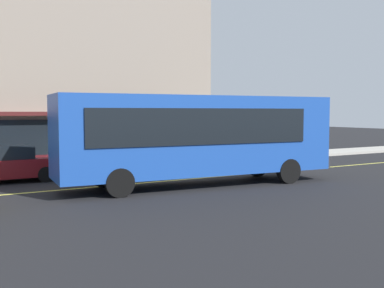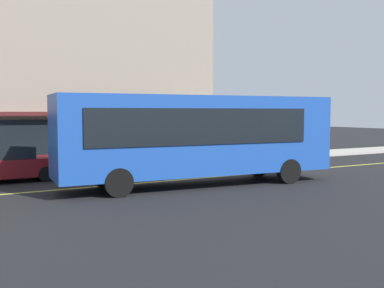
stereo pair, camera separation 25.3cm
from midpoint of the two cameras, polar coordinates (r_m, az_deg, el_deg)
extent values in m
plane|color=black|center=(18.78, -3.79, -4.77)|extent=(120.00, 120.00, 0.00)
cube|color=#B2ADA3|center=(23.85, -9.50, -2.75)|extent=(80.00, 2.72, 0.15)
cube|color=#D8D14C|center=(18.78, -3.79, -4.76)|extent=(36.00, 0.16, 0.01)
cube|color=gray|center=(30.15, -19.81, 7.54)|extent=(19.77, 12.00, 9.67)
cube|color=#4C1919|center=(23.94, -17.27, 3.69)|extent=(13.84, 0.70, 0.20)
cube|color=black|center=(24.20, -17.31, 0.61)|extent=(11.86, 0.08, 2.00)
cube|color=#1E4CAD|center=(17.62, 1.20, 1.20)|extent=(11.16, 3.36, 3.00)
cube|color=black|center=(20.57, 15.02, 2.47)|extent=(0.29, 2.10, 1.80)
cube|color=black|center=(18.64, -1.33, 2.46)|extent=(8.78, 0.75, 1.32)
cube|color=black|center=(16.33, 2.19, 2.23)|extent=(8.78, 0.75, 1.32)
cube|color=#0CF259|center=(20.61, 15.22, 4.95)|extent=(0.23, 1.90, 0.36)
cube|color=#2D2D33|center=(20.73, 15.15, -1.98)|extent=(0.35, 2.41, 0.40)
cylinder|color=black|center=(20.46, 8.73, -2.67)|extent=(1.02, 0.38, 1.00)
cylinder|color=black|center=(18.63, 12.55, -3.38)|extent=(1.02, 0.38, 1.00)
cylinder|color=black|center=(17.63, -10.82, -3.77)|extent=(1.02, 0.38, 1.00)
cylinder|color=black|center=(15.47, -8.82, -4.84)|extent=(1.02, 0.38, 1.00)
cube|color=maroon|center=(20.11, -22.11, -2.76)|extent=(4.34, 1.89, 0.75)
cube|color=black|center=(20.02, -22.58, -0.93)|extent=(2.44, 1.56, 0.55)
cylinder|color=black|center=(21.18, -18.60, -3.09)|extent=(0.64, 0.23, 0.64)
cylinder|color=black|center=(19.59, -17.62, -3.64)|extent=(0.64, 0.23, 0.64)
cube|color=#14666B|center=(21.20, -7.97, -2.17)|extent=(4.34, 1.90, 0.75)
cube|color=black|center=(21.19, -7.61, -0.40)|extent=(2.44, 1.57, 0.55)
cylinder|color=black|center=(20.02, -11.00, -3.36)|extent=(0.64, 0.23, 0.64)
cylinder|color=black|center=(21.58, -12.26, -2.84)|extent=(0.64, 0.23, 0.64)
cylinder|color=black|center=(21.00, -3.56, -2.95)|extent=(0.64, 0.23, 0.64)
cylinder|color=black|center=(22.50, -5.27, -2.49)|extent=(0.64, 0.23, 0.64)
camera|label=1|loc=(0.13, -89.60, 0.03)|focal=42.13mm
camera|label=2|loc=(0.13, 90.40, -0.03)|focal=42.13mm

